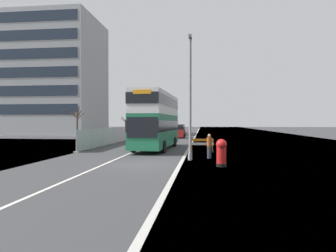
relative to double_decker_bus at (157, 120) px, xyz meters
name	(u,v)px	position (x,y,z in m)	size (l,w,h in m)	color
ground	(153,165)	(1.27, -9.58, -2.78)	(140.00, 280.00, 0.10)	#38383A
double_decker_bus	(157,120)	(0.00, 0.00, 0.00)	(3.18, 11.03, 5.13)	#1E6B47
lamppost_foreground	(190,102)	(3.43, -7.61, 1.14)	(0.29, 0.70, 8.20)	gray
red_pillar_postbox	(221,152)	(5.31, -10.19, -1.88)	(0.61, 0.61, 1.56)	black
roadworks_barrier	(202,144)	(4.20, -2.27, -2.01)	(1.96, 0.82, 1.12)	orange
construction_site_fence	(118,135)	(-6.06, 7.98, -1.80)	(0.44, 24.00, 1.94)	#A8AAAD
car_oncoming_near	(178,132)	(0.40, 19.57, -1.78)	(2.07, 3.94, 2.02)	maroon
car_receding_mid	(180,130)	(-0.01, 29.05, -1.76)	(1.97, 3.98, 2.07)	silver
bare_tree_far_verge_near	(77,121)	(-16.07, 18.95, -0.06)	(2.27, 2.75, 4.97)	#4C3D2D
bare_tree_far_verge_mid	(126,124)	(-14.77, 44.79, -0.78)	(2.54, 2.34, 4.02)	#4C3D2D
pedestrian_at_kerb	(209,146)	(4.71, -6.48, -1.88)	(0.34, 0.34, 1.69)	#2D3342
backdrop_office_block	(48,78)	(-27.22, 30.19, 8.85)	(20.68, 15.30, 23.16)	#9EA0A3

